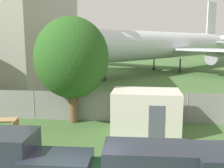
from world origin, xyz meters
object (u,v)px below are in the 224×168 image
(picnic_bench_open_grass, at_px, (4,124))
(tree_near_hangar, at_px, (72,58))
(airplane, at_px, (162,45))
(portable_cabin, at_px, (146,112))

(picnic_bench_open_grass, relative_size, tree_near_hangar, 0.26)
(airplane, distance_m, tree_near_hangar, 29.58)
(airplane, distance_m, picnic_bench_open_grass, 33.05)
(airplane, relative_size, portable_cabin, 10.60)
(airplane, xyz_separation_m, picnic_bench_open_grass, (-12.04, -30.52, -4.00))
(portable_cabin, height_order, tree_near_hangar, tree_near_hangar)
(picnic_bench_open_grass, bearing_deg, portable_cabin, 3.71)
(airplane, bearing_deg, tree_near_hangar, 22.69)
(airplane, height_order, tree_near_hangar, airplane)
(portable_cabin, bearing_deg, picnic_bench_open_grass, -174.36)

